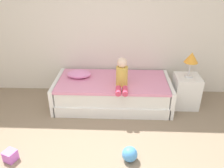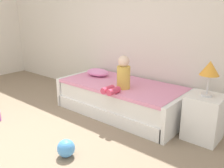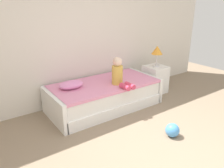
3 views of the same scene
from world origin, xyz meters
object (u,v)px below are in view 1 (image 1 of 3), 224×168
Objects in this scene: toy_block at (10,156)px; toy_ball at (130,154)px; nightstand at (186,91)px; bed at (113,92)px; table_lamp at (191,59)px; pillow at (79,74)px; child_figure at (122,75)px.

toy_ball is at bearing 2.27° from toy_block.
bed is at bearing 179.97° from nightstand.
bed is 10.05× the size of toy_ball.
table_lamp reaches higher than toy_block.
pillow reaches higher than bed.
bed is at bearing 126.12° from child_figure.
child_figure is 1.16× the size of pillow.
bed is 4.69× the size of table_lamp.
pillow reaches higher than toy_ball.
toy_ball is at bearing -84.40° from child_figure.
child_figure is 2.43× the size of toy_ball.
table_lamp reaches higher than toy_ball.
pillow is (-0.62, 0.10, 0.32)m from bed.
child_figure reaches higher than toy_ball.
toy_ball is at bearing -59.29° from pillow.
nightstand reaches higher than bed.
bed is at bearing 101.25° from toy_ball.
nightstand is at bearing 53.31° from toy_ball.
child_figure is 2.05m from toy_block.
table_lamp is (1.35, -0.00, 0.69)m from bed.
child_figure reaches higher than bed.
toy_block is at bearing -177.73° from toy_ball.
pillow is at bearing 177.08° from table_lamp.
toy_block is (-2.67, -1.49, -0.86)m from table_lamp.
pillow is 2.10× the size of toy_ball.
child_figure is at bearing 95.60° from toy_ball.
nightstand is (1.35, -0.00, 0.05)m from bed.
table_lamp reaches higher than child_figure.
table_lamp is at bearing -0.03° from bed.
child_figure reaches higher than nightstand.
toy_ball is (0.91, -1.53, -0.46)m from pillow.
toy_block is (-1.32, -1.49, -0.17)m from bed.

